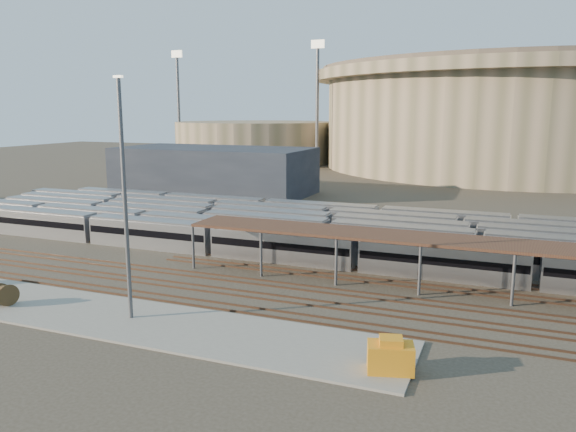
{
  "coord_description": "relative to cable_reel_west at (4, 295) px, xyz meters",
  "views": [
    {
      "loc": [
        25.31,
        -52.94,
        18.03
      ],
      "look_at": [
        -0.5,
        12.0,
        4.82
      ],
      "focal_mm": 35.0,
      "sensor_mm": 36.0,
      "label": 1
    }
  ],
  "objects": [
    {
      "name": "ground",
      "position": [
        17.5,
        16.52,
        -1.22
      ],
      "size": [
        420.0,
        420.0,
        0.0
      ],
      "primitive_type": "plane",
      "color": "#383026",
      "rests_on": "ground"
    },
    {
      "name": "apron",
      "position": [
        12.5,
        1.52,
        -1.12
      ],
      "size": [
        50.0,
        9.0,
        0.2
      ],
      "primitive_type": "cube",
      "color": "gray",
      "rests_on": "ground"
    },
    {
      "name": "subway_trains",
      "position": [
        20.9,
        35.02,
        0.58
      ],
      "size": [
        125.6,
        23.9,
        3.6
      ],
      "color": "#B3B4B8",
      "rests_on": "ground"
    },
    {
      "name": "inspection_shed",
      "position": [
        39.5,
        20.52,
        3.77
      ],
      "size": [
        60.3,
        6.0,
        5.3
      ],
      "color": "#545559",
      "rests_on": "ground"
    },
    {
      "name": "empty_tracks",
      "position": [
        17.5,
        11.52,
        -1.13
      ],
      "size": [
        170.0,
        9.62,
        0.18
      ],
      "color": "#4C3323",
      "rests_on": "ground"
    },
    {
      "name": "stadium",
      "position": [
        42.5,
        156.52,
        15.25
      ],
      "size": [
        124.0,
        124.0,
        32.5
      ],
      "color": "#9C8569",
      "rests_on": "ground"
    },
    {
      "name": "secondary_arena",
      "position": [
        -42.5,
        146.52,
        5.78
      ],
      "size": [
        56.0,
        56.0,
        14.0
      ],
      "primitive_type": "cylinder",
      "color": "#9C8569",
      "rests_on": "ground"
    },
    {
      "name": "service_building",
      "position": [
        -17.5,
        71.52,
        3.78
      ],
      "size": [
        42.0,
        20.0,
        10.0
      ],
      "primitive_type": "cube",
      "color": "#1E232D",
      "rests_on": "ground"
    },
    {
      "name": "floodlight_0",
      "position": [
        -12.5,
        126.52,
        19.43
      ],
      "size": [
        4.0,
        1.0,
        38.4
      ],
      "color": "#545559",
      "rests_on": "ground"
    },
    {
      "name": "floodlight_1",
      "position": [
        -67.5,
        136.52,
        19.43
      ],
      "size": [
        4.0,
        1.0,
        38.4
      ],
      "color": "#545559",
      "rests_on": "ground"
    },
    {
      "name": "floodlight_3",
      "position": [
        7.5,
        176.52,
        19.43
      ],
      "size": [
        4.0,
        1.0,
        38.4
      ],
      "color": "#545559",
      "rests_on": "ground"
    },
    {
      "name": "cable_reel_west",
      "position": [
        0.0,
        0.0,
        0.0
      ],
      "size": [
        1.71,
        2.29,
        2.04
      ],
      "primitive_type": "cylinder",
      "rotation": [
        0.0,
        1.57,
        -0.32
      ],
      "color": "brown",
      "rests_on": "apron"
    },
    {
      "name": "yard_light_pole",
      "position": [
        12.85,
        1.76,
        9.36
      ],
      "size": [
        0.81,
        0.36,
        20.6
      ],
      "color": "#545559",
      "rests_on": "apron"
    },
    {
      "name": "yellow_equipment",
      "position": [
        36.0,
        -0.07,
        -0.03
      ],
      "size": [
        3.57,
        2.73,
        1.98
      ],
      "primitive_type": "cube",
      "rotation": [
        0.0,
        0.0,
        0.26
      ],
      "color": "orange",
      "rests_on": "apron"
    }
  ]
}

